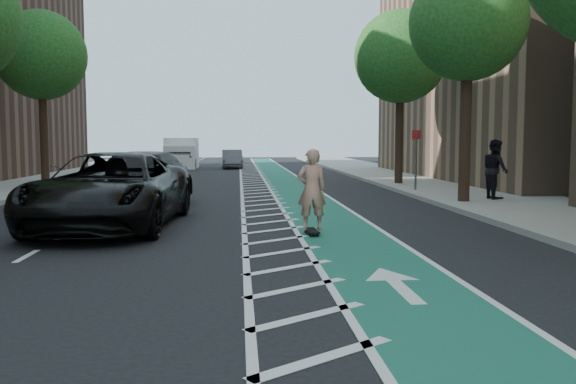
{
  "coord_description": "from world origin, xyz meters",
  "views": [
    {
      "loc": [
        0.69,
        -11.35,
        2.15
      ],
      "look_at": [
        1.65,
        0.59,
        1.1
      ],
      "focal_mm": 38.0,
      "sensor_mm": 36.0,
      "label": 1
    }
  ],
  "objects": [
    {
      "name": "barrel_a",
      "position": [
        -2.2,
        5.48,
        0.44
      ],
      "size": [
        0.68,
        0.68,
        0.93
      ],
      "color": "#DF5B0B",
      "rests_on": "ground"
    },
    {
      "name": "suv_far",
      "position": [
        -2.4,
        7.69,
        0.88
      ],
      "size": [
        3.26,
        6.32,
        1.75
      ],
      "primitive_type": "imported",
      "rotation": [
        0.0,
        0.0,
        -0.14
      ],
      "color": "black",
      "rests_on": "ground"
    },
    {
      "name": "tree_r_c",
      "position": [
        7.9,
        8.0,
        5.77
      ],
      "size": [
        4.2,
        4.2,
        7.9
      ],
      "color": "#382619",
      "rests_on": "ground"
    },
    {
      "name": "curb_right",
      "position": [
        7.05,
        10.0,
        0.08
      ],
      "size": [
        0.12,
        90.0,
        0.16
      ],
      "primitive_type": "cube",
      "color": "gray",
      "rests_on": "ground"
    },
    {
      "name": "sidewalk_right",
      "position": [
        9.5,
        10.0,
        0.07
      ],
      "size": [
        5.0,
        90.0,
        0.15
      ],
      "primitive_type": "cube",
      "color": "gray",
      "rests_on": "ground"
    },
    {
      "name": "buffer_strip",
      "position": [
        1.5,
        10.0,
        0.01
      ],
      "size": [
        1.4,
        90.0,
        0.01
      ],
      "primitive_type": "cube",
      "color": "silver",
      "rests_on": "ground"
    },
    {
      "name": "tree_l_d",
      "position": [
        -7.9,
        16.0,
        5.77
      ],
      "size": [
        4.2,
        4.2,
        7.9
      ],
      "color": "#382619",
      "rests_on": "ground"
    },
    {
      "name": "skateboarder",
      "position": [
        2.3,
        2.07,
        1.02
      ],
      "size": [
        0.68,
        0.47,
        1.81
      ],
      "primitive_type": "imported",
      "rotation": [
        0.0,
        0.0,
        3.19
      ],
      "color": "tan",
      "rests_on": "skateboard"
    },
    {
      "name": "skateboard",
      "position": [
        2.3,
        2.07,
        0.09
      ],
      "size": [
        0.28,
        0.86,
        0.11
      ],
      "rotation": [
        0.0,
        0.0,
        0.05
      ],
      "color": "black",
      "rests_on": "ground"
    },
    {
      "name": "curb_left",
      "position": [
        -7.05,
        10.0,
        0.08
      ],
      "size": [
        0.12,
        90.0,
        0.16
      ],
      "primitive_type": "cube",
      "color": "gray",
      "rests_on": "ground"
    },
    {
      "name": "suv_near",
      "position": [
        -2.4,
        3.62,
        0.91
      ],
      "size": [
        3.44,
        6.74,
        1.82
      ],
      "primitive_type": "imported",
      "rotation": [
        0.0,
        0.0,
        -0.06
      ],
      "color": "black",
      "rests_on": "ground"
    },
    {
      "name": "sign_post",
      "position": [
        7.6,
        12.0,
        1.35
      ],
      "size": [
        0.35,
        0.08,
        2.47
      ],
      "color": "#4C4C4C",
      "rests_on": "ground"
    },
    {
      "name": "ground",
      "position": [
        0.0,
        0.0,
        0.0
      ],
      "size": [
        120.0,
        120.0,
        0.0
      ],
      "primitive_type": "plane",
      "color": "black",
      "rests_on": "ground"
    },
    {
      "name": "tree_r_d",
      "position": [
        7.9,
        16.0,
        5.77
      ],
      "size": [
        4.2,
        4.2,
        7.9
      ],
      "color": "#382619",
      "rests_on": "ground"
    },
    {
      "name": "box_truck",
      "position": [
        -3.55,
        34.39,
        1.02
      ],
      "size": [
        2.56,
        5.38,
        2.21
      ],
      "rotation": [
        0.0,
        0.0,
        0.04
      ],
      "color": "white",
      "rests_on": "ground"
    },
    {
      "name": "bike_lane",
      "position": [
        3.0,
        10.0,
        0.01
      ],
      "size": [
        2.0,
        90.0,
        0.01
      ],
      "primitive_type": "cube",
      "color": "#1A5C4B",
      "rests_on": "ground"
    },
    {
      "name": "barrel_c",
      "position": [
        -4.0,
        14.5,
        0.4
      ],
      "size": [
        0.62,
        0.62,
        0.84
      ],
      "color": "#E04A0B",
      "rests_on": "ground"
    },
    {
      "name": "pedestrian",
      "position": [
        9.2,
        8.29,
        1.14
      ],
      "size": [
        0.78,
        0.98,
        1.98
      ],
      "primitive_type": "imported",
      "rotation": [
        0.0,
        0.0,
        1.6
      ],
      "color": "black",
      "rests_on": "sidewalk_right"
    },
    {
      "name": "barrel_b",
      "position": [
        -1.83,
        11.82,
        0.45
      ],
      "size": [
        0.71,
        0.71,
        0.96
      ],
      "color": "#EF4E0C",
      "rests_on": "ground"
    },
    {
      "name": "car_grey",
      "position": [
        0.2,
        33.32,
        0.68
      ],
      "size": [
        1.61,
        4.17,
        1.35
      ],
      "primitive_type": "imported",
      "rotation": [
        0.0,
        0.0,
        0.04
      ],
      "color": "#5C5D61",
      "rests_on": "ground"
    },
    {
      "name": "car_silver",
      "position": [
        -4.47,
        23.24,
        0.75
      ],
      "size": [
        2.2,
        4.55,
        1.5
      ],
      "primitive_type": "imported",
      "rotation": [
        0.0,
        0.0,
        -0.1
      ],
      "color": "#9B9BA0",
      "rests_on": "ground"
    }
  ]
}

